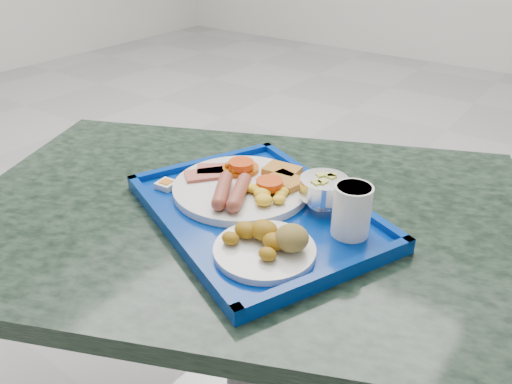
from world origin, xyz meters
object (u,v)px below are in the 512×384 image
tray (256,213)px  juice_cup (352,209)px  table (247,281)px  main_plate (245,185)px  bread_plate (269,244)px  fruit_bowl (324,188)px

tray → juice_cup: (0.18, 0.03, 0.06)m
juice_cup → table: bearing=-175.2°
table → main_plate: (-0.02, 0.03, 0.22)m
bread_plate → juice_cup: juice_cup is taller
fruit_bowl → tray: bearing=-138.7°
tray → fruit_bowl: 0.14m
table → juice_cup: 0.33m
main_plate → fruit_bowl: 0.17m
tray → fruit_bowl: bearing=41.3°
fruit_bowl → main_plate: bearing=-165.8°
table → fruit_bowl: bearing=27.6°
tray → juice_cup: size_ratio=6.17×
bread_plate → juice_cup: size_ratio=1.83×
bread_plate → tray: bearing=134.7°
fruit_bowl → bread_plate: bearing=-90.0°
tray → juice_cup: bearing=10.6°
table → fruit_bowl: fruit_bowl is taller
bread_plate → table: bearing=139.6°
table → tray: tray is taller
table → juice_cup: (0.22, 0.02, 0.25)m
table → fruit_bowl: size_ratio=14.60×
main_plate → bread_plate: 0.22m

